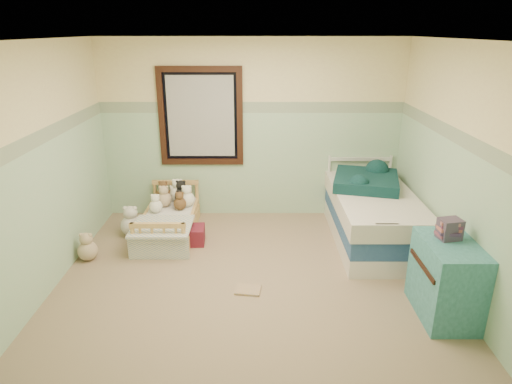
{
  "coord_description": "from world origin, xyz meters",
  "views": [
    {
      "loc": [
        0.07,
        -4.35,
        2.59
      ],
      "look_at": [
        0.06,
        0.35,
        0.86
      ],
      "focal_mm": 31.23,
      "sensor_mm": 36.0,
      "label": 1
    }
  ],
  "objects_px": {
    "twin_bed_frame": "(371,234)",
    "toddler_bed_frame": "(169,229)",
    "plush_floor_cream": "(132,226)",
    "dresser": "(446,280)",
    "floor_book": "(248,290)",
    "plush_floor_tan": "(88,251)",
    "red_pillow": "(191,235)"
  },
  "relations": [
    {
      "from": "twin_bed_frame",
      "to": "toddler_bed_frame",
      "type": "bearing_deg",
      "value": 175.54
    },
    {
      "from": "plush_floor_cream",
      "to": "dresser",
      "type": "relative_size",
      "value": 0.37
    },
    {
      "from": "twin_bed_frame",
      "to": "dresser",
      "type": "distance_m",
      "value": 1.61
    },
    {
      "from": "toddler_bed_frame",
      "to": "floor_book",
      "type": "height_order",
      "value": "toddler_bed_frame"
    },
    {
      "from": "plush_floor_tan",
      "to": "dresser",
      "type": "distance_m",
      "value": 3.95
    },
    {
      "from": "toddler_bed_frame",
      "to": "twin_bed_frame",
      "type": "bearing_deg",
      "value": -4.46
    },
    {
      "from": "plush_floor_cream",
      "to": "red_pillow",
      "type": "relative_size",
      "value": 0.81
    },
    {
      "from": "plush_floor_tan",
      "to": "twin_bed_frame",
      "type": "distance_m",
      "value": 3.52
    },
    {
      "from": "toddler_bed_frame",
      "to": "twin_bed_frame",
      "type": "height_order",
      "value": "twin_bed_frame"
    },
    {
      "from": "plush_floor_cream",
      "to": "plush_floor_tan",
      "type": "relative_size",
      "value": 1.2
    },
    {
      "from": "dresser",
      "to": "floor_book",
      "type": "bearing_deg",
      "value": 168.03
    },
    {
      "from": "plush_floor_tan",
      "to": "floor_book",
      "type": "distance_m",
      "value": 2.03
    },
    {
      "from": "red_pillow",
      "to": "floor_book",
      "type": "distance_m",
      "value": 1.35
    },
    {
      "from": "dresser",
      "to": "floor_book",
      "type": "relative_size",
      "value": 2.92
    },
    {
      "from": "toddler_bed_frame",
      "to": "dresser",
      "type": "xyz_separation_m",
      "value": [
        2.95,
        -1.77,
        0.29
      ]
    },
    {
      "from": "dresser",
      "to": "red_pillow",
      "type": "bearing_deg",
      "value": 149.98
    },
    {
      "from": "dresser",
      "to": "floor_book",
      "type": "distance_m",
      "value": 1.95
    },
    {
      "from": "toddler_bed_frame",
      "to": "red_pillow",
      "type": "height_order",
      "value": "red_pillow"
    },
    {
      "from": "plush_floor_tan",
      "to": "twin_bed_frame",
      "type": "bearing_deg",
      "value": 7.93
    },
    {
      "from": "plush_floor_cream",
      "to": "toddler_bed_frame",
      "type": "bearing_deg",
      "value": 3.37
    },
    {
      "from": "plush_floor_cream",
      "to": "twin_bed_frame",
      "type": "xyz_separation_m",
      "value": [
        3.14,
        -0.18,
        -0.03
      ]
    },
    {
      "from": "plush_floor_cream",
      "to": "dresser",
      "type": "distance_m",
      "value": 3.86
    },
    {
      "from": "floor_book",
      "to": "dresser",
      "type": "bearing_deg",
      "value": -4.09
    },
    {
      "from": "plush_floor_tan",
      "to": "floor_book",
      "type": "relative_size",
      "value": 0.9
    },
    {
      "from": "plush_floor_tan",
      "to": "floor_book",
      "type": "xyz_separation_m",
      "value": [
        1.92,
        -0.68,
        -0.11
      ]
    },
    {
      "from": "red_pillow",
      "to": "floor_book",
      "type": "xyz_separation_m",
      "value": [
        0.75,
        -1.12,
        -0.1
      ]
    },
    {
      "from": "toddler_bed_frame",
      "to": "plush_floor_cream",
      "type": "height_order",
      "value": "plush_floor_cream"
    },
    {
      "from": "dresser",
      "to": "floor_book",
      "type": "height_order",
      "value": "dresser"
    },
    {
      "from": "dresser",
      "to": "toddler_bed_frame",
      "type": "bearing_deg",
      "value": 149.06
    },
    {
      "from": "red_pillow",
      "to": "dresser",
      "type": "bearing_deg",
      "value": -30.02
    },
    {
      "from": "floor_book",
      "to": "plush_floor_cream",
      "type": "bearing_deg",
      "value": 147.31
    },
    {
      "from": "plush_floor_tan",
      "to": "red_pillow",
      "type": "xyz_separation_m",
      "value": [
        1.16,
        0.44,
        -0.01
      ]
    }
  ]
}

